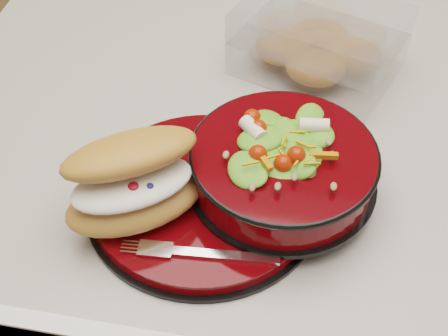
% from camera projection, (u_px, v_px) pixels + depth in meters
% --- Properties ---
extents(island_counter, '(1.24, 0.74, 0.90)m').
position_uv_depth(island_counter, '(348.00, 304.00, 1.13)').
color(island_counter, silver).
rests_on(island_counter, ground).
extents(dinner_plate, '(0.27, 0.27, 0.02)m').
position_uv_depth(dinner_plate, '(204.00, 197.00, 0.71)').
color(dinner_plate, black).
rests_on(dinner_plate, island_counter).
extents(salad_bowl, '(0.22, 0.22, 0.09)m').
position_uv_depth(salad_bowl, '(283.00, 161.00, 0.69)').
color(salad_bowl, black).
rests_on(salad_bowl, dinner_plate).
extents(croissant, '(0.17, 0.16, 0.09)m').
position_uv_depth(croissant, '(134.00, 182.00, 0.65)').
color(croissant, '#BE753A').
rests_on(croissant, dinner_plate).
extents(fork, '(0.15, 0.03, 0.00)m').
position_uv_depth(fork, '(203.00, 253.00, 0.64)').
color(fork, silver).
rests_on(fork, dinner_plate).
extents(pastry_box, '(0.25, 0.22, 0.09)m').
position_uv_depth(pastry_box, '(319.00, 43.00, 0.86)').
color(pastry_box, white).
rests_on(pastry_box, island_counter).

